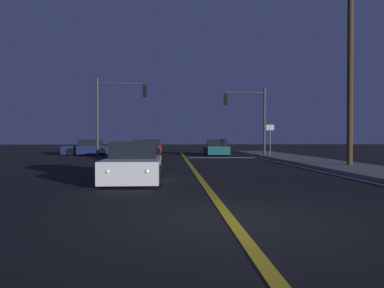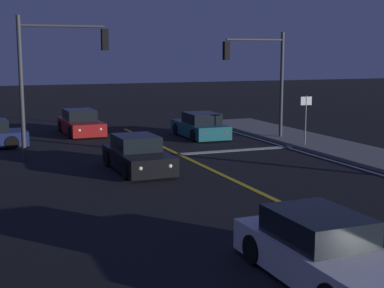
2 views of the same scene
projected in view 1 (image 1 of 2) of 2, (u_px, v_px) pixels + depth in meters
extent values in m
plane|color=black|center=(230.00, 220.00, 6.54)|extent=(160.00, 160.00, 0.00)
cube|color=slate|center=(342.00, 166.00, 18.02)|extent=(3.20, 39.87, 0.15)
cube|color=gold|center=(193.00, 168.00, 17.60)|extent=(0.20, 37.66, 0.01)
cube|color=silver|center=(305.00, 168.00, 17.92)|extent=(0.16, 37.66, 0.01)
cube|color=silver|center=(223.00, 158.00, 27.32)|extent=(5.73, 0.50, 0.01)
cube|color=maroon|center=(152.00, 149.00, 35.09)|extent=(1.92, 4.66, 0.68)
cube|color=black|center=(152.00, 142.00, 35.36)|extent=(1.60, 2.16, 0.60)
cylinder|color=black|center=(161.00, 151.00, 33.73)|extent=(0.24, 0.65, 0.64)
cylinder|color=black|center=(142.00, 151.00, 33.59)|extent=(0.24, 0.65, 0.64)
cylinder|color=black|center=(161.00, 150.00, 36.59)|extent=(0.24, 0.65, 0.64)
cylinder|color=black|center=(144.00, 150.00, 36.45)|extent=(0.24, 0.65, 0.64)
sphere|color=#FFF4CC|center=(158.00, 149.00, 32.89)|extent=(0.18, 0.18, 0.18)
sphere|color=#FFF4CC|center=(145.00, 149.00, 32.80)|extent=(0.18, 0.18, 0.18)
sphere|color=red|center=(158.00, 147.00, 37.39)|extent=(0.14, 0.14, 0.14)
sphere|color=red|center=(147.00, 147.00, 37.29)|extent=(0.14, 0.14, 0.14)
cube|color=silver|center=(134.00, 168.00, 12.57)|extent=(1.80, 4.49, 0.68)
cube|color=black|center=(135.00, 150.00, 12.83)|extent=(1.53, 2.07, 0.60)
cylinder|color=black|center=(157.00, 175.00, 11.24)|extent=(0.22, 0.64, 0.64)
cylinder|color=black|center=(103.00, 176.00, 11.13)|extent=(0.22, 0.64, 0.64)
cylinder|color=black|center=(160.00, 168.00, 14.01)|extent=(0.22, 0.64, 0.64)
cylinder|color=black|center=(116.00, 168.00, 13.90)|extent=(0.22, 0.64, 0.64)
sphere|color=#FFF4CC|center=(147.00, 171.00, 10.43)|extent=(0.18, 0.18, 0.18)
sphere|color=#FFF4CC|center=(108.00, 171.00, 10.36)|extent=(0.18, 0.18, 0.18)
sphere|color=red|center=(153.00, 161.00, 14.79)|extent=(0.14, 0.14, 0.14)
sphere|color=red|center=(126.00, 161.00, 14.72)|extent=(0.14, 0.14, 0.14)
cube|color=black|center=(146.00, 154.00, 24.24)|extent=(1.85, 4.18, 0.68)
cube|color=black|center=(146.00, 144.00, 24.47)|extent=(1.56, 1.94, 0.60)
cylinder|color=black|center=(158.00, 156.00, 23.02)|extent=(0.23, 0.64, 0.64)
cylinder|color=black|center=(132.00, 156.00, 22.89)|extent=(0.23, 0.64, 0.64)
cylinder|color=black|center=(159.00, 154.00, 25.58)|extent=(0.23, 0.64, 0.64)
cylinder|color=black|center=(135.00, 155.00, 25.45)|extent=(0.23, 0.64, 0.64)
sphere|color=#FFF4CC|center=(154.00, 154.00, 22.27)|extent=(0.18, 0.18, 0.18)
sphere|color=#FFF4CC|center=(135.00, 154.00, 22.19)|extent=(0.18, 0.18, 0.18)
sphere|color=red|center=(155.00, 151.00, 26.29)|extent=(0.14, 0.14, 0.14)
sphere|color=red|center=(139.00, 151.00, 26.21)|extent=(0.14, 0.14, 0.14)
cube|color=#195960|center=(216.00, 150.00, 31.83)|extent=(1.87, 4.35, 0.68)
cube|color=black|center=(217.00, 143.00, 31.56)|extent=(1.59, 2.01, 0.60)
cylinder|color=black|center=(205.00, 151.00, 33.13)|extent=(0.23, 0.64, 0.64)
cylinder|color=black|center=(224.00, 151.00, 33.21)|extent=(0.23, 0.64, 0.64)
cylinder|color=black|center=(208.00, 152.00, 30.46)|extent=(0.23, 0.64, 0.64)
cylinder|color=black|center=(228.00, 152.00, 30.53)|extent=(0.23, 0.64, 0.64)
sphere|color=#FFF4CC|center=(208.00, 148.00, 33.90)|extent=(0.18, 0.18, 0.18)
sphere|color=#FFF4CC|center=(220.00, 148.00, 33.96)|extent=(0.18, 0.18, 0.18)
sphere|color=red|center=(212.00, 150.00, 29.70)|extent=(0.14, 0.14, 0.14)
sphere|color=red|center=(226.00, 150.00, 29.75)|extent=(0.14, 0.14, 0.14)
cube|color=navy|center=(88.00, 150.00, 31.64)|extent=(4.25, 2.05, 0.68)
cube|color=black|center=(91.00, 143.00, 31.65)|extent=(1.99, 1.68, 0.60)
cylinder|color=black|center=(70.00, 152.00, 30.64)|extent=(0.65, 0.25, 0.64)
cylinder|color=black|center=(75.00, 151.00, 32.36)|extent=(0.65, 0.25, 0.64)
cylinder|color=black|center=(102.00, 152.00, 30.92)|extent=(0.65, 0.25, 0.64)
cylinder|color=black|center=(105.00, 151.00, 32.64)|extent=(0.65, 0.25, 0.64)
sphere|color=#FFF4CC|center=(62.00, 149.00, 30.85)|extent=(0.18, 0.18, 0.18)
sphere|color=#FFF4CC|center=(65.00, 149.00, 31.99)|extent=(0.18, 0.18, 0.18)
sphere|color=red|center=(111.00, 149.00, 31.28)|extent=(0.14, 0.14, 0.14)
sphere|color=red|center=(113.00, 149.00, 32.42)|extent=(0.14, 0.14, 0.14)
cylinder|color=#38383D|center=(264.00, 122.00, 29.79)|extent=(0.18, 0.18, 5.52)
cylinder|color=#38383D|center=(245.00, 93.00, 29.66)|extent=(3.17, 0.12, 0.12)
cube|color=black|center=(226.00, 99.00, 29.58)|extent=(0.28, 0.28, 0.90)
sphere|color=red|center=(226.00, 96.00, 29.57)|extent=(0.22, 0.22, 0.22)
sphere|color=#4C2D05|center=(226.00, 99.00, 29.58)|extent=(0.22, 0.22, 0.22)
sphere|color=#0A3814|center=(226.00, 103.00, 29.58)|extent=(0.22, 0.22, 0.22)
cylinder|color=#38383D|center=(97.00, 118.00, 27.62)|extent=(0.18, 0.18, 5.97)
cylinder|color=#38383D|center=(121.00, 83.00, 27.69)|extent=(3.52, 0.12, 0.12)
cube|color=black|center=(145.00, 91.00, 27.80)|extent=(0.28, 0.28, 0.90)
sphere|color=red|center=(145.00, 87.00, 27.79)|extent=(0.22, 0.22, 0.22)
sphere|color=#4C2D05|center=(145.00, 91.00, 27.80)|extent=(0.22, 0.22, 0.22)
sphere|color=#0A3814|center=(145.00, 94.00, 27.80)|extent=(0.22, 0.22, 0.22)
cylinder|color=#42301E|center=(350.00, 50.00, 17.82)|extent=(0.28, 0.28, 11.39)
cylinder|color=slate|center=(270.00, 141.00, 27.00)|extent=(0.06, 0.06, 2.49)
cube|color=white|center=(270.00, 127.00, 26.99)|extent=(0.56, 0.09, 0.40)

